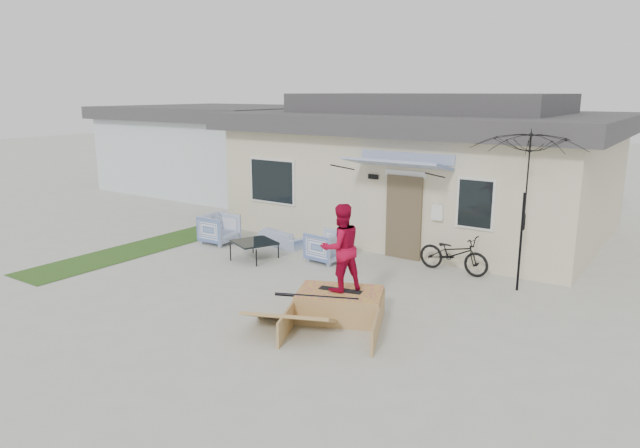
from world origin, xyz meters
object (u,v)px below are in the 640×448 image
Objects in this scene: bicycle at (454,250)px; patio_umbrella at (523,209)px; skateboard at (340,289)px; coffee_table at (255,250)px; armchair_right at (326,245)px; skate_ramp at (340,305)px; skater at (341,246)px; loveseat at (283,235)px; armchair_left at (219,228)px.

patio_umbrella is at bearing -101.22° from bicycle.
patio_umbrella reaches higher than skateboard.
patio_umbrella reaches higher than coffee_table.
armchair_right is 0.50× the size of bicycle.
skateboard is (2.23, -2.85, 0.11)m from armchair_right.
skate_ramp is 1.26× the size of skater.
skater reaches higher than bicycle.
bicycle reaches higher than loveseat.
armchair_left reaches higher than armchair_right.
skateboard is at bearing 90.00° from skate_ramp.
bicycle is at bearing -163.97° from loveseat.
armchair_right is 1.81m from coffee_table.
skate_ramp is 1.12m from skater.
coffee_table is at bearing 115.27° from bicycle.
armchair_right is (1.80, -0.58, 0.13)m from loveseat.
skateboard is at bearing 151.40° from loveseat.
armchair_left is at bearing 103.64° from bicycle.
skateboard is 0.50× the size of skater.
patio_umbrella is (1.60, -0.41, 1.20)m from bicycle.
armchair_right is at bearing 29.53° from coffee_table.
armchair_left is at bearing 38.48° from loveseat.
armchair_right is 3.67m from skate_ramp.
bicycle is at bearing -159.94° from skater.
bicycle is at bearing 67.24° from skateboard.
skate_ramp reaches higher than coffee_table.
armchair_right reaches higher than skateboard.
loveseat is 6.49m from patio_umbrella.
skateboard is at bearing 180.00° from skater.
armchair_right is at bearing 173.95° from loveseat.
patio_umbrella is at bearing -86.09° from armchair_left.
loveseat reaches higher than skate_ramp.
patio_umbrella is 4.37m from skate_ramp.
bicycle is (4.73, 0.36, 0.25)m from loveseat.
armchair_right is at bearing 104.83° from skate_ramp.
armchair_left reaches higher than loveseat.
skate_ramp is at bearing -123.64° from patio_umbrella.
armchair_left is at bearing -174.55° from patio_umbrella.
armchair_left is 0.55× the size of skater.
skater is at bearing -27.26° from coffee_table.
bicycle is at bearing 113.10° from armchair_right.
bicycle reaches higher than skateboard.
coffee_table is 0.58× the size of skater.
loveseat is 1.80m from armchair_left.
loveseat reaches higher than coffee_table.
skateboard reaches higher than coffee_table.
skateboard is at bearing -124.24° from patio_umbrella.
armchair_right is 3.74m from skater.
bicycle is 1.05× the size of skater.
skater is (3.80, -1.96, 1.14)m from coffee_table.
armchair_left is at bearing 142.81° from skateboard.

